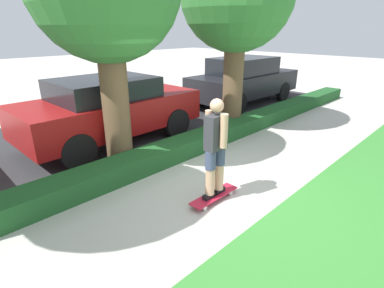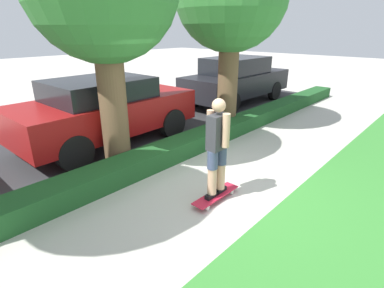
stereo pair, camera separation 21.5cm
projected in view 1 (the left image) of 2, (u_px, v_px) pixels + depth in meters
The scene contains 7 objects.
ground_plane at pixel (222, 188), 5.33m from camera, with size 60.00×60.00×0.00m, color #BCB7AD.
street_asphalt at pixel (102, 134), 8.08m from camera, with size 18.32×5.00×0.01m.
hedge_row at pixel (164, 154), 6.31m from camera, with size 18.32×0.60×0.38m.
skateboard at pixel (214, 196), 4.93m from camera, with size 0.96×0.24×0.10m.
skater_person at pixel (216, 147), 4.62m from camera, with size 0.49×0.41×1.61m.
parked_car_middle at pixel (109, 108), 7.26m from camera, with size 4.33×2.03×1.59m.
parked_car_rear at pixel (244, 80), 11.09m from camera, with size 4.72×1.83×1.70m.
Camera 1 is at (-3.71, -2.91, 2.66)m, focal length 28.00 mm.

